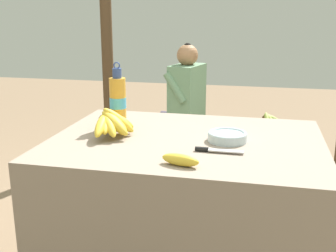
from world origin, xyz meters
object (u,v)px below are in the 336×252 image
(wooden_bench, at_px, (216,133))
(banana_bunch_green, at_px, (269,119))
(water_bottle, at_px, (118,101))
(support_post_near, at_px, (107,35))
(banana_bunch_ripe, at_px, (112,122))
(loose_banana_front, at_px, (180,160))
(seated_vendor, at_px, (182,100))
(knife, at_px, (212,150))
(serving_bowl, at_px, (227,136))

(wooden_bench, relative_size, banana_bunch_green, 5.58)
(water_bottle, xyz_separation_m, support_post_near, (-0.72, 1.77, 0.22))
(banana_bunch_ripe, height_order, banana_bunch_green, banana_bunch_ripe)
(water_bottle, xyz_separation_m, banana_bunch_green, (0.77, 1.43, -0.40))
(banana_bunch_ripe, bearing_deg, loose_banana_front, -39.04)
(seated_vendor, xyz_separation_m, support_post_near, (-0.77, 0.36, 0.50))
(water_bottle, height_order, support_post_near, support_post_near)
(knife, relative_size, support_post_near, 0.09)
(loose_banana_front, bearing_deg, support_post_near, 116.63)
(banana_bunch_ripe, height_order, serving_bowl, banana_bunch_ripe)
(water_bottle, distance_m, wooden_bench, 1.57)
(water_bottle, distance_m, banana_bunch_green, 1.67)
(banana_bunch_ripe, distance_m, support_post_near, 2.09)
(banana_bunch_ripe, relative_size, knife, 1.51)
(serving_bowl, relative_size, seated_vendor, 0.16)
(serving_bowl, bearing_deg, water_bottle, 167.30)
(loose_banana_front, height_order, banana_bunch_green, loose_banana_front)
(banana_bunch_ripe, height_order, wooden_bench, banana_bunch_ripe)
(knife, distance_m, support_post_near, 2.43)
(seated_vendor, bearing_deg, water_bottle, 101.85)
(wooden_bench, bearing_deg, knife, -84.58)
(banana_bunch_ripe, distance_m, banana_bunch_green, 1.79)
(water_bottle, bearing_deg, seated_vendor, 87.74)
(water_bottle, distance_m, support_post_near, 1.92)
(banana_bunch_ripe, xyz_separation_m, banana_bunch_green, (0.74, 1.59, -0.34))
(loose_banana_front, xyz_separation_m, seated_vendor, (-0.35, 1.88, -0.17))
(banana_bunch_green, xyz_separation_m, support_post_near, (-1.49, 0.34, 0.63))
(loose_banana_front, bearing_deg, wooden_bench, 91.96)
(banana_bunch_ripe, height_order, knife, banana_bunch_ripe)
(wooden_bench, bearing_deg, banana_bunch_ripe, -101.42)
(support_post_near, bearing_deg, serving_bowl, -56.11)
(wooden_bench, relative_size, support_post_near, 0.63)
(banana_bunch_green, bearing_deg, seated_vendor, -178.27)
(knife, relative_size, banana_bunch_green, 0.78)
(wooden_bench, bearing_deg, serving_bowl, -82.22)
(loose_banana_front, height_order, knife, loose_banana_front)
(banana_bunch_ripe, distance_m, serving_bowl, 0.54)
(support_post_near, bearing_deg, banana_bunch_green, -13.01)
(seated_vendor, bearing_deg, serving_bowl, 122.23)
(serving_bowl, xyz_separation_m, loose_banana_front, (-0.15, -0.35, -0.00))
(knife, bearing_deg, water_bottle, 149.92)
(banana_bunch_ripe, height_order, support_post_near, support_post_near)
(banana_bunch_ripe, relative_size, seated_vendor, 0.27)
(water_bottle, bearing_deg, loose_banana_front, -49.28)
(banana_bunch_ripe, distance_m, loose_banana_front, 0.50)
(seated_vendor, bearing_deg, banana_bunch_green, -164.17)
(banana_bunch_ripe, relative_size, wooden_bench, 0.21)
(support_post_near, bearing_deg, knife, -59.33)
(banana_bunch_ripe, bearing_deg, water_bottle, 98.24)
(wooden_bench, bearing_deg, banana_bunch_green, 0.20)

